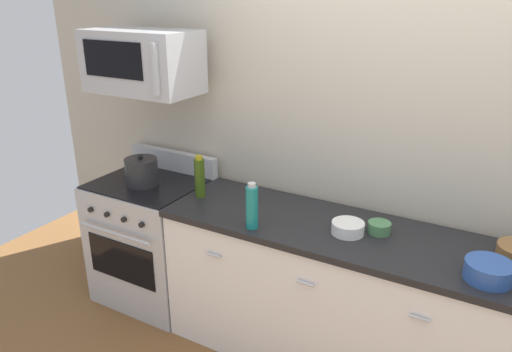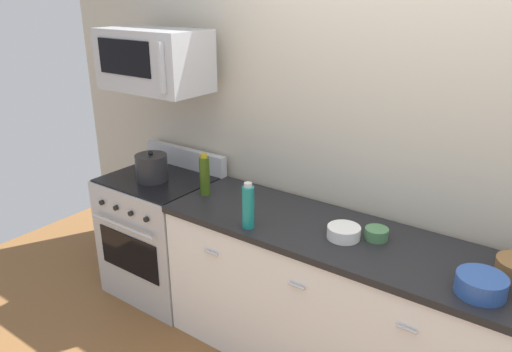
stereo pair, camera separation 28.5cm
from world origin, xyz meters
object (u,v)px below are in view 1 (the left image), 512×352
microwave (142,61)px  bottle_sparkling_teal (252,207)px  range_oven (153,239)px  bowl_blue_mixing (489,271)px  stockpot (142,172)px  bottle_olive_oil (200,177)px  bowl_white_ceramic (348,227)px  bowl_green_glaze (379,227)px

microwave → bottle_sparkling_teal: (0.98, -0.28, -0.70)m
range_oven → bowl_blue_mixing: (2.21, -0.15, 0.50)m
stockpot → bottle_sparkling_teal: bearing=-10.5°
microwave → stockpot: (-0.00, -0.10, -0.73)m
bottle_olive_oil → bowl_white_ceramic: (1.01, -0.02, -0.10)m
bottle_sparkling_teal → bowl_green_glaze: (0.65, 0.29, -0.10)m
bowl_white_ceramic → stockpot: stockpot is taller
range_oven → stockpot: size_ratio=4.79×
bottle_sparkling_teal → range_oven: bearing=166.5°
range_oven → bowl_green_glaze: range_oven is taller
stockpot → bowl_white_ceramic: bearing=0.7°
bowl_white_ceramic → bowl_green_glaze: (0.15, 0.09, -0.00)m
range_oven → bottle_sparkling_teal: bearing=-13.5°
bowl_white_ceramic → bowl_blue_mixing: size_ratio=0.82×
bowl_white_ceramic → bowl_blue_mixing: bowl_blue_mixing is taller
bottle_olive_oil → bottle_sparkling_teal: size_ratio=1.03×
microwave → bottle_olive_oil: 0.84m
bowl_blue_mixing → range_oven: bearing=176.1°
bottle_sparkling_teal → bowl_blue_mixing: 1.23m
range_oven → microwave: microwave is taller
microwave → bottle_olive_oil: size_ratio=2.65×
bowl_white_ceramic → bowl_blue_mixing: bearing=-9.1°
bottle_sparkling_teal → stockpot: bottle_sparkling_teal is taller
bottle_sparkling_teal → bowl_green_glaze: 0.72m
bottle_olive_oil → bowl_white_ceramic: bottle_olive_oil is taller
bowl_green_glaze → microwave: bearing=-179.5°
microwave → bowl_white_ceramic: (1.48, -0.08, -0.79)m
range_oven → stockpot: 0.55m
bottle_sparkling_teal → bowl_white_ceramic: bearing=22.0°
range_oven → stockpot: bearing=-90.0°
bowl_green_glaze → stockpot: size_ratio=0.57×
bottle_olive_oil → stockpot: size_ratio=1.26×
bowl_white_ceramic → microwave: bearing=176.9°
stockpot → bowl_green_glaze: bearing=3.9°
bottle_olive_oil → stockpot: (-0.47, -0.03, -0.04)m
range_oven → bottle_sparkling_teal: (0.98, -0.24, 0.58)m
microwave → bowl_green_glaze: size_ratio=5.87×
bowl_white_ceramic → range_oven: bearing=178.6°
bowl_green_glaze → bowl_blue_mixing: (0.58, -0.21, 0.02)m
range_oven → bowl_blue_mixing: range_oven is taller
bottle_sparkling_teal → bowl_white_ceramic: size_ratio=1.50×
bowl_green_glaze → stockpot: bearing=-176.1°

